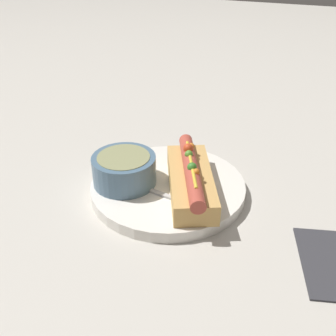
{
  "coord_description": "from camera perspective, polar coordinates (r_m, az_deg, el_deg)",
  "views": [
    {
      "loc": [
        -0.49,
        -0.2,
        0.37
      ],
      "look_at": [
        0.0,
        0.0,
        0.05
      ],
      "focal_mm": 42.0,
      "sensor_mm": 36.0,
      "label": 1
    }
  ],
  "objects": [
    {
      "name": "soup_bowl",
      "position": [
        0.62,
        -6.37,
        -0.06
      ],
      "size": [
        0.1,
        0.1,
        0.05
      ],
      "color": "slate",
      "rests_on": "dinner_plate"
    },
    {
      "name": "spoon",
      "position": [
        0.61,
        -3.19,
        -2.9
      ],
      "size": [
        0.04,
        0.16,
        0.01
      ],
      "rotation": [
        0.0,
        0.0,
        1.42
      ],
      "color": "#B7B7BC",
      "rests_on": "dinner_plate"
    },
    {
      "name": "dinner_plate",
      "position": [
        0.64,
        0.0,
        -2.83
      ],
      "size": [
        0.25,
        0.25,
        0.02
      ],
      "color": "white",
      "rests_on": "ground_plane"
    },
    {
      "name": "napkin",
      "position": [
        0.56,
        22.33,
        -12.5
      ],
      "size": [
        0.14,
        0.1,
        0.01
      ],
      "rotation": [
        0.0,
        0.0,
        0.27
      ],
      "color": "#333338",
      "rests_on": "ground_plane"
    },
    {
      "name": "hot_dog",
      "position": [
        0.6,
        3.32,
        -1.55
      ],
      "size": [
        0.19,
        0.13,
        0.06
      ],
      "rotation": [
        0.0,
        0.0,
        0.44
      ],
      "color": "tan",
      "rests_on": "dinner_plate"
    },
    {
      "name": "ground_plane",
      "position": [
        0.64,
        0.0,
        -3.51
      ],
      "size": [
        4.0,
        4.0,
        0.0
      ],
      "primitive_type": "plane",
      "color": "#BCB7AD"
    }
  ]
}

